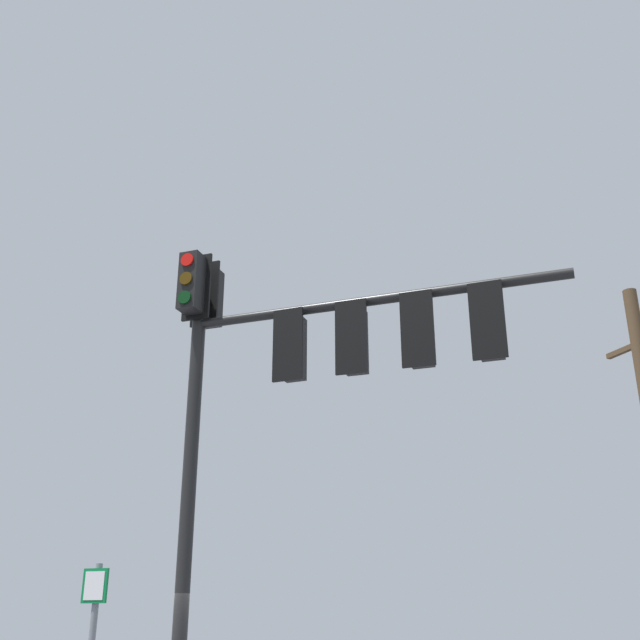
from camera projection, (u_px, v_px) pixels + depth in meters
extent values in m
cylinder|color=black|center=(187.00, 521.00, 10.32)|extent=(0.20, 0.20, 6.83)
cylinder|color=black|center=(372.00, 301.00, 10.52)|extent=(2.75, 4.69, 0.14)
cube|color=black|center=(210.00, 298.00, 11.83)|extent=(0.41, 0.41, 0.90)
cube|color=black|center=(205.00, 294.00, 11.68)|extent=(0.25, 0.40, 1.04)
cylinder|color=red|center=(216.00, 284.00, 12.08)|extent=(0.12, 0.19, 0.20)
cylinder|color=#3C2703|center=(215.00, 302.00, 11.97)|extent=(0.12, 0.19, 0.20)
cylinder|color=black|center=(214.00, 320.00, 11.86)|extent=(0.12, 0.19, 0.20)
cube|color=black|center=(191.00, 283.00, 11.30)|extent=(0.41, 0.41, 0.90)
cube|color=black|center=(197.00, 287.00, 11.45)|extent=(0.25, 0.40, 1.04)
cylinder|color=red|center=(187.00, 260.00, 11.27)|extent=(0.12, 0.19, 0.20)
cylinder|color=#3C2703|center=(186.00, 278.00, 11.16)|extent=(0.12, 0.19, 0.20)
cylinder|color=black|center=(185.00, 297.00, 11.05)|extent=(0.12, 0.19, 0.20)
cube|color=black|center=(293.00, 348.00, 10.69)|extent=(0.41, 0.41, 0.90)
cube|color=black|center=(288.00, 344.00, 10.54)|extent=(0.27, 0.39, 1.04)
cylinder|color=red|center=(298.00, 332.00, 10.94)|extent=(0.13, 0.19, 0.20)
cylinder|color=#3C2703|center=(298.00, 352.00, 10.83)|extent=(0.13, 0.19, 0.20)
cylinder|color=black|center=(297.00, 372.00, 10.72)|extent=(0.13, 0.19, 0.20)
cube|color=black|center=(355.00, 341.00, 10.40)|extent=(0.41, 0.41, 0.90)
cube|color=black|center=(351.00, 336.00, 10.25)|extent=(0.25, 0.40, 1.04)
cylinder|color=red|center=(358.00, 324.00, 10.66)|extent=(0.12, 0.19, 0.20)
cylinder|color=#3C2703|center=(358.00, 344.00, 10.55)|extent=(0.12, 0.19, 0.20)
cylinder|color=black|center=(359.00, 365.00, 10.44)|extent=(0.12, 0.19, 0.20)
cube|color=black|center=(420.00, 333.00, 10.12)|extent=(0.41, 0.41, 0.90)
cube|color=black|center=(417.00, 328.00, 9.97)|extent=(0.25, 0.40, 1.04)
cylinder|color=red|center=(422.00, 316.00, 10.37)|extent=(0.13, 0.19, 0.20)
cylinder|color=#3C2703|center=(423.00, 337.00, 10.26)|extent=(0.13, 0.19, 0.20)
cylinder|color=black|center=(424.00, 358.00, 10.15)|extent=(0.13, 0.19, 0.20)
cube|color=black|center=(489.00, 324.00, 9.83)|extent=(0.41, 0.41, 0.90)
cube|color=black|center=(487.00, 320.00, 9.68)|extent=(0.26, 0.40, 1.04)
cylinder|color=red|center=(489.00, 307.00, 10.09)|extent=(0.13, 0.19, 0.20)
cylinder|color=#3C2703|center=(491.00, 329.00, 9.98)|extent=(0.13, 0.19, 0.20)
cylinder|color=black|center=(493.00, 350.00, 9.87)|extent=(0.13, 0.19, 0.20)
cube|color=#4C3823|center=(638.00, 344.00, 17.73)|extent=(1.93, 0.55, 0.12)
cube|color=#0C7238|center=(95.00, 586.00, 7.82)|extent=(0.16, 0.27, 0.34)
cube|color=white|center=(94.00, 586.00, 7.81)|extent=(0.12, 0.20, 0.28)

